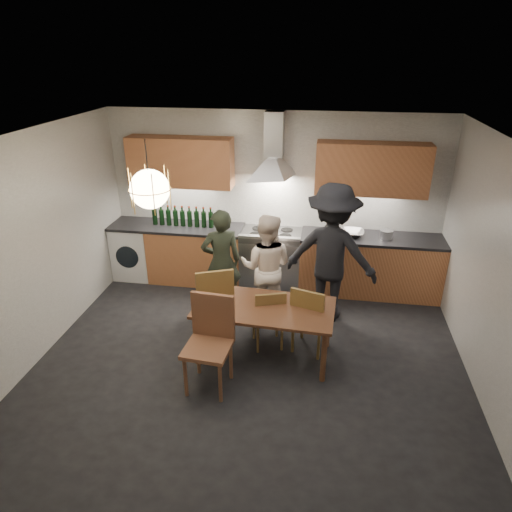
# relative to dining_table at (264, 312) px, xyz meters

# --- Properties ---
(ground) EXTENTS (5.00, 5.00, 0.00)m
(ground) POSITION_rel_dining_table_xyz_m (-0.14, -0.16, -0.60)
(ground) COLOR black
(ground) RESTS_ON ground
(room_shell) EXTENTS (5.02, 4.52, 2.61)m
(room_shell) POSITION_rel_dining_table_xyz_m (-0.14, -0.16, 1.11)
(room_shell) COLOR silver
(room_shell) RESTS_ON ground
(counter_run) EXTENTS (5.00, 0.62, 0.90)m
(counter_run) POSITION_rel_dining_table_xyz_m (-0.12, 1.79, -0.15)
(counter_run) COLOR #D58552
(counter_run) RESTS_ON ground
(range_stove) EXTENTS (0.90, 0.60, 0.92)m
(range_stove) POSITION_rel_dining_table_xyz_m (-0.14, 1.78, -0.16)
(range_stove) COLOR silver
(range_stove) RESTS_ON ground
(wall_fixtures) EXTENTS (4.30, 0.54, 1.10)m
(wall_fixtures) POSITION_rel_dining_table_xyz_m (-0.14, 1.90, 1.27)
(wall_fixtures) COLOR #CF804F
(wall_fixtures) RESTS_ON ground
(pendant_lamp) EXTENTS (0.43, 0.43, 0.70)m
(pendant_lamp) POSITION_rel_dining_table_xyz_m (-1.14, -0.26, 1.50)
(pendant_lamp) COLOR black
(pendant_lamp) RESTS_ON ground
(dining_table) EXTENTS (1.65, 0.90, 0.68)m
(dining_table) POSITION_rel_dining_table_xyz_m (0.00, 0.00, 0.00)
(dining_table) COLOR brown
(dining_table) RESTS_ON ground
(chair_back_left) EXTENTS (0.60, 0.60, 1.01)m
(chair_back_left) POSITION_rel_dining_table_xyz_m (-0.66, 0.25, -0.02)
(chair_back_left) COLOR brown
(chair_back_left) RESTS_ON ground
(chair_back_mid) EXTENTS (0.46, 0.46, 0.81)m
(chair_back_mid) POSITION_rel_dining_table_xyz_m (0.04, 0.14, -0.13)
(chair_back_mid) COLOR brown
(chair_back_mid) RESTS_ON ground
(chair_back_right) EXTENTS (0.51, 0.51, 0.90)m
(chair_back_right) POSITION_rel_dining_table_xyz_m (0.52, 0.13, -0.08)
(chair_back_right) COLOR brown
(chair_back_right) RESTS_ON ground
(chair_front) EXTENTS (0.51, 0.51, 1.05)m
(chair_front) POSITION_rel_dining_table_xyz_m (-0.51, -0.56, 0.00)
(chair_front) COLOR brown
(chair_front) RESTS_ON ground
(person_left) EXTENTS (0.64, 0.54, 1.49)m
(person_left) POSITION_rel_dining_table_xyz_m (-0.72, 0.95, 0.15)
(person_left) COLOR black
(person_left) RESTS_ON ground
(person_mid) EXTENTS (0.75, 0.60, 1.48)m
(person_mid) POSITION_rel_dining_table_xyz_m (-0.10, 0.90, 0.14)
(person_mid) COLOR white
(person_mid) RESTS_ON ground
(person_right) EXTENTS (1.34, 0.94, 1.88)m
(person_right) POSITION_rel_dining_table_xyz_m (0.74, 1.03, 0.34)
(person_right) COLOR black
(person_right) RESTS_ON ground
(mixing_bowl) EXTENTS (0.34, 0.34, 0.08)m
(mixing_bowl) POSITION_rel_dining_table_xyz_m (1.04, 1.79, 0.34)
(mixing_bowl) COLOR #B5B5B8
(mixing_bowl) RESTS_ON counter_run
(stock_pot) EXTENTS (0.20, 0.20, 0.12)m
(stock_pot) POSITION_rel_dining_table_xyz_m (1.51, 1.75, 0.36)
(stock_pot) COLOR silver
(stock_pot) RESTS_ON counter_run
(wine_bottles) EXTENTS (0.96, 0.07, 0.31)m
(wine_bottles) POSITION_rel_dining_table_xyz_m (-1.51, 1.80, 0.46)
(wine_bottles) COLOR black
(wine_bottles) RESTS_ON counter_run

